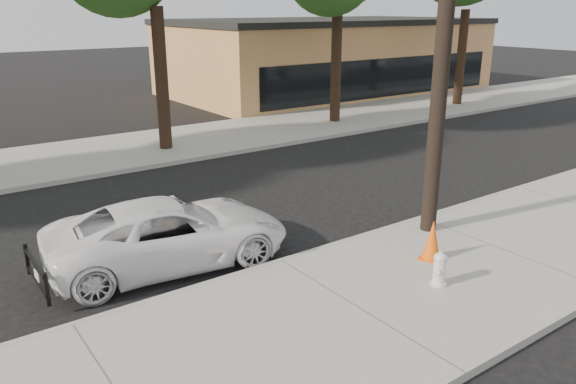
{
  "coord_description": "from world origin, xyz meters",
  "views": [
    {
      "loc": [
        -5.74,
        -10.34,
        4.89
      ],
      "look_at": [
        1.1,
        -0.82,
        1.0
      ],
      "focal_mm": 35.0,
      "sensor_mm": 36.0,
      "label": 1
    }
  ],
  "objects_px": {
    "police_cruiser": "(170,233)",
    "fire_hydrant": "(439,269)",
    "utility_pole": "(446,16)",
    "traffic_cone": "(432,240)"
  },
  "relations": [
    {
      "from": "police_cruiser",
      "to": "fire_hydrant",
      "type": "distance_m",
      "value": 5.17
    },
    {
      "from": "fire_hydrant",
      "to": "traffic_cone",
      "type": "distance_m",
      "value": 1.1
    },
    {
      "from": "utility_pole",
      "to": "traffic_cone",
      "type": "bearing_deg",
      "value": -136.9
    },
    {
      "from": "police_cruiser",
      "to": "fire_hydrant",
      "type": "bearing_deg",
      "value": -131.94
    },
    {
      "from": "utility_pole",
      "to": "police_cruiser",
      "type": "relative_size",
      "value": 1.91
    },
    {
      "from": "fire_hydrant",
      "to": "traffic_cone",
      "type": "xyz_separation_m",
      "value": [
        0.74,
        0.81,
        0.09
      ]
    },
    {
      "from": "fire_hydrant",
      "to": "traffic_cone",
      "type": "bearing_deg",
      "value": 23.23
    },
    {
      "from": "police_cruiser",
      "to": "traffic_cone",
      "type": "xyz_separation_m",
      "value": [
        4.12,
        -3.09,
        -0.12
      ]
    },
    {
      "from": "utility_pole",
      "to": "traffic_cone",
      "type": "xyz_separation_m",
      "value": [
        -1.15,
        -1.08,
        -4.16
      ]
    },
    {
      "from": "utility_pole",
      "to": "fire_hydrant",
      "type": "height_order",
      "value": "utility_pole"
    }
  ]
}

